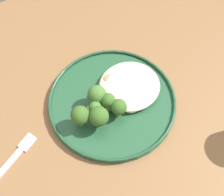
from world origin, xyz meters
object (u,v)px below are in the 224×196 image
seared_scallop_right_edge (122,82)px  dinner_fork (5,169)px  broccoli_floret_tall_stalk (108,101)px  seared_scallop_tiny_bay (109,80)px  seared_scallop_front_small (130,105)px  broccoli_floret_split_head (97,95)px  seared_scallop_center_golden (131,86)px  broccoli_floret_right_tilted (100,118)px  broccoli_floret_center_pile (95,108)px  broccoli_floret_rear_charred (119,108)px  broccoli_floret_beside_noodles (80,115)px  seared_scallop_left_edge (110,88)px  seared_scallop_large_seared (145,76)px  dinner_plate (112,101)px

seared_scallop_right_edge → dinner_fork: 0.31m
seared_scallop_right_edge → broccoli_floret_tall_stalk: 0.08m
seared_scallop_tiny_bay → seared_scallop_front_small: 0.08m
seared_scallop_right_edge → dinner_fork: seared_scallop_right_edge is taller
seared_scallop_front_small → broccoli_floret_split_head: size_ratio=0.62×
seared_scallop_center_golden → broccoli_floret_right_tilted: size_ratio=0.44×
seared_scallop_center_golden → broccoli_floret_center_pile: bearing=8.1°
seared_scallop_right_edge → broccoli_floret_right_tilted: (0.10, 0.07, 0.03)m
broccoli_floret_rear_charred → broccoli_floret_beside_noodles: 0.08m
broccoli_floret_split_head → broccoli_floret_tall_stalk: broccoli_floret_split_head is taller
seared_scallop_left_edge → broccoli_floret_center_pile: size_ratio=0.67×
seared_scallop_front_small → broccoli_floret_beside_noodles: size_ratio=0.59×
broccoli_floret_center_pile → broccoli_floret_beside_noodles: 0.04m
seared_scallop_left_edge → broccoli_floret_right_tilted: (0.07, 0.07, 0.03)m
seared_scallop_large_seared → dinner_fork: seared_scallop_large_seared is taller
broccoli_floret_split_head → broccoli_floret_center_pile: broccoli_floret_split_head is taller
seared_scallop_large_seared → broccoli_floret_rear_charred: bearing=24.1°
broccoli_floret_tall_stalk → broccoli_floret_split_head: bearing=-62.1°
seared_scallop_front_small → broccoli_floret_center_pile: size_ratio=0.80×
seared_scallop_large_seared → seared_scallop_left_edge: (0.09, -0.02, 0.00)m
broccoli_floret_right_tilted → dinner_fork: 0.22m
seared_scallop_right_edge → broccoli_floret_center_pile: bearing=21.5°
seared_scallop_center_golden → dinner_fork: seared_scallop_center_golden is taller
seared_scallop_center_golden → broccoli_floret_right_tilted: (0.11, 0.04, 0.03)m
seared_scallop_left_edge → broccoli_floret_split_head: (0.04, 0.01, 0.02)m
seared_scallop_right_edge → broccoli_floret_rear_charred: size_ratio=0.66×
seared_scallop_center_golden → seared_scallop_right_edge: bearing=-63.6°
dinner_plate → broccoli_floret_tall_stalk: (0.02, 0.01, 0.03)m
seared_scallop_left_edge → dinner_fork: bearing=8.4°
broccoli_floret_center_pile → broccoli_floret_right_tilted: bearing=77.6°
broccoli_floret_right_tilted → broccoli_floret_beside_noodles: bearing=-39.1°
broccoli_floret_split_head → broccoli_floret_right_tilted: 0.06m
dinner_plate → broccoli_floret_center_pile: 0.06m
seared_scallop_center_golden → seared_scallop_front_small: 0.05m
broccoli_floret_split_head → seared_scallop_tiny_bay: bearing=-146.7°
seared_scallop_left_edge → broccoli_floret_right_tilted: bearing=44.3°
dinner_plate → broccoli_floret_tall_stalk: bearing=36.3°
seared_scallop_right_edge → broccoli_floret_right_tilted: 0.12m
seared_scallop_large_seared → broccoli_floret_beside_noodles: broccoli_floret_beside_noodles is taller
seared_scallop_tiny_bay → dinner_fork: bearing=12.0°
broccoli_floret_right_tilted → broccoli_floret_tall_stalk: 0.05m
broccoli_floret_rear_charred → dinner_plate: bearing=-99.9°
seared_scallop_right_edge → broccoli_floret_rear_charred: bearing=51.5°
broccoli_floret_center_pile → broccoli_floret_tall_stalk: size_ratio=0.85×
seared_scallop_large_seared → broccoli_floret_center_pile: 0.15m
seared_scallop_front_small → broccoli_floret_split_head: 0.08m
broccoli_floret_beside_noodles → dinner_fork: broccoli_floret_beside_noodles is taller
broccoli_floret_rear_charred → broccoli_floret_center_pile: bearing=-31.9°
seared_scallop_center_golden → broccoli_floret_center_pile: 0.11m
broccoli_floret_tall_stalk → seared_scallop_left_edge: bearing=-128.0°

